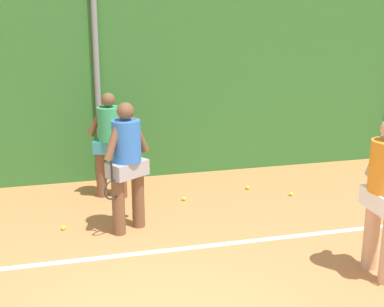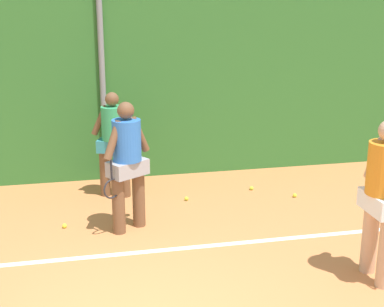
{
  "view_description": "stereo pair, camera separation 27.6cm",
  "coord_description": "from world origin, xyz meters",
  "px_view_note": "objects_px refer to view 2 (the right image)",
  "views": [
    {
      "loc": [
        -0.76,
        -4.52,
        3.26
      ],
      "look_at": [
        1.05,
        2.58,
        1.13
      ],
      "focal_mm": 51.99,
      "sensor_mm": 36.0,
      "label": 1
    },
    {
      "loc": [
        -0.49,
        -4.58,
        3.26
      ],
      "look_at": [
        1.05,
        2.58,
        1.13
      ],
      "focal_mm": 51.99,
      "sensor_mm": 36.0,
      "label": 2
    }
  ],
  "objects_px": {
    "player_foreground_near": "(383,193)",
    "player_midcourt": "(127,160)",
    "player_backcourt_far": "(114,139)",
    "tennis_ball_9": "(251,188)",
    "tennis_ball_11": "(65,226)",
    "tennis_ball_10": "(186,199)",
    "tennis_ball_3": "(295,195)"
  },
  "relations": [
    {
      "from": "player_foreground_near",
      "to": "player_backcourt_far",
      "type": "distance_m",
      "value": 4.44
    },
    {
      "from": "tennis_ball_3",
      "to": "tennis_ball_10",
      "type": "height_order",
      "value": "same"
    },
    {
      "from": "player_foreground_near",
      "to": "tennis_ball_3",
      "type": "xyz_separation_m",
      "value": [
        0.11,
        2.75,
        -1.05
      ]
    },
    {
      "from": "tennis_ball_3",
      "to": "tennis_ball_11",
      "type": "relative_size",
      "value": 1.0
    },
    {
      "from": "tennis_ball_10",
      "to": "tennis_ball_11",
      "type": "xyz_separation_m",
      "value": [
        -1.94,
        -0.71,
        0.0
      ]
    },
    {
      "from": "player_foreground_near",
      "to": "player_midcourt",
      "type": "relative_size",
      "value": 1.04
    },
    {
      "from": "tennis_ball_9",
      "to": "player_backcourt_far",
      "type": "bearing_deg",
      "value": 174.58
    },
    {
      "from": "player_midcourt",
      "to": "tennis_ball_9",
      "type": "height_order",
      "value": "player_midcourt"
    },
    {
      "from": "player_midcourt",
      "to": "tennis_ball_11",
      "type": "bearing_deg",
      "value": -46.18
    },
    {
      "from": "tennis_ball_9",
      "to": "tennis_ball_11",
      "type": "xyz_separation_m",
      "value": [
        -3.13,
        -0.97,
        0.0
      ]
    },
    {
      "from": "tennis_ball_9",
      "to": "tennis_ball_11",
      "type": "distance_m",
      "value": 3.27
    },
    {
      "from": "player_foreground_near",
      "to": "tennis_ball_9",
      "type": "distance_m",
      "value": 3.43
    },
    {
      "from": "tennis_ball_3",
      "to": "tennis_ball_10",
      "type": "bearing_deg",
      "value": 172.73
    },
    {
      "from": "player_foreground_near",
      "to": "player_backcourt_far",
      "type": "relative_size",
      "value": 1.1
    },
    {
      "from": "player_foreground_near",
      "to": "player_backcourt_far",
      "type": "bearing_deg",
      "value": -140.65
    },
    {
      "from": "tennis_ball_10",
      "to": "tennis_ball_9",
      "type": "bearing_deg",
      "value": 12.19
    },
    {
      "from": "player_midcourt",
      "to": "tennis_ball_3",
      "type": "xyz_separation_m",
      "value": [
        2.81,
        0.71,
        -1.0
      ]
    },
    {
      "from": "tennis_ball_9",
      "to": "tennis_ball_10",
      "type": "height_order",
      "value": "same"
    },
    {
      "from": "tennis_ball_3",
      "to": "tennis_ball_10",
      "type": "distance_m",
      "value": 1.8
    },
    {
      "from": "player_foreground_near",
      "to": "tennis_ball_11",
      "type": "distance_m",
      "value": 4.39
    },
    {
      "from": "tennis_ball_3",
      "to": "tennis_ball_11",
      "type": "height_order",
      "value": "same"
    },
    {
      "from": "player_midcourt",
      "to": "player_backcourt_far",
      "type": "xyz_separation_m",
      "value": [
        -0.08,
        1.41,
        -0.06
      ]
    },
    {
      "from": "player_midcourt",
      "to": "tennis_ball_11",
      "type": "xyz_separation_m",
      "value": [
        -0.91,
        0.23,
        -1.0
      ]
    },
    {
      "from": "player_foreground_near",
      "to": "tennis_ball_11",
      "type": "height_order",
      "value": "player_foreground_near"
    },
    {
      "from": "player_midcourt",
      "to": "tennis_ball_10",
      "type": "bearing_deg",
      "value": -169.79
    },
    {
      "from": "player_backcourt_far",
      "to": "tennis_ball_11",
      "type": "relative_size",
      "value": 26.4
    },
    {
      "from": "player_backcourt_far",
      "to": "player_midcourt",
      "type": "bearing_deg",
      "value": -66.41
    },
    {
      "from": "tennis_ball_9",
      "to": "tennis_ball_11",
      "type": "height_order",
      "value": "same"
    },
    {
      "from": "player_midcourt",
      "to": "player_backcourt_far",
      "type": "bearing_deg",
      "value": -118.81
    },
    {
      "from": "player_backcourt_far",
      "to": "tennis_ball_9",
      "type": "bearing_deg",
      "value": 14.82
    },
    {
      "from": "tennis_ball_11",
      "to": "player_midcourt",
      "type": "bearing_deg",
      "value": -14.01
    },
    {
      "from": "player_backcourt_far",
      "to": "tennis_ball_9",
      "type": "xyz_separation_m",
      "value": [
        2.3,
        -0.22,
        -0.95
      ]
    }
  ]
}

